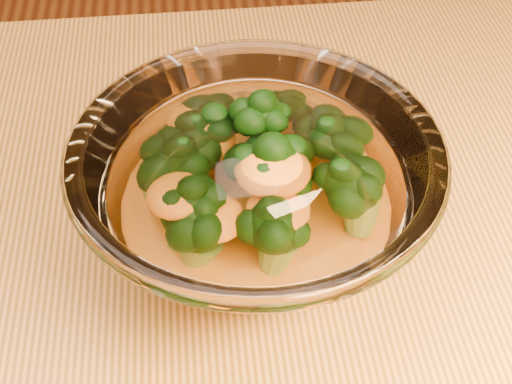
% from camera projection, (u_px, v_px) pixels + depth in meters
% --- Properties ---
extents(glass_bowl, '(0.24, 0.24, 0.11)m').
position_uv_depth(glass_bowl, '(256.00, 197.00, 0.47)').
color(glass_bowl, white).
rests_on(glass_bowl, table).
extents(cheese_sauce, '(0.13, 0.13, 0.04)m').
position_uv_depth(cheese_sauce, '(256.00, 220.00, 0.48)').
color(cheese_sauce, orange).
rests_on(cheese_sauce, glass_bowl).
extents(broccoli_heap, '(0.15, 0.15, 0.08)m').
position_uv_depth(broccoli_heap, '(253.00, 173.00, 0.46)').
color(broccoli_heap, black).
rests_on(broccoli_heap, cheese_sauce).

